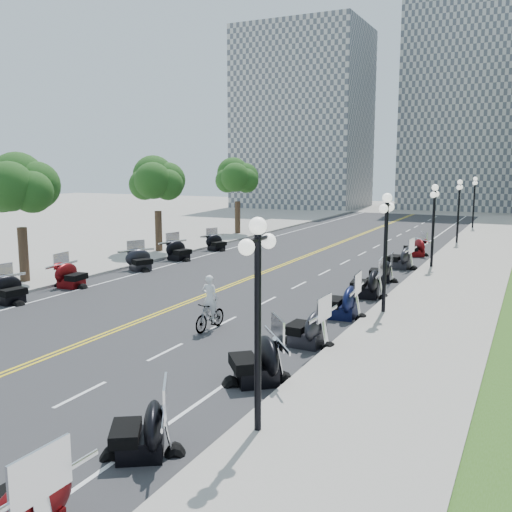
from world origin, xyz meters
The scene contains 50 objects.
ground centered at (0.00, 0.00, 0.00)m, with size 160.00×160.00×0.00m, color gray.
road centered at (0.00, 10.00, 0.00)m, with size 16.00×90.00×0.01m, color #333335.
centerline_yellow_a centered at (-0.12, 10.00, 0.01)m, with size 0.12×90.00×0.00m, color yellow.
centerline_yellow_b centered at (0.12, 10.00, 0.01)m, with size 0.12×90.00×0.00m, color yellow.
edge_line_north centered at (6.40, 10.00, 0.01)m, with size 0.12×90.00×0.00m, color white.
edge_line_south centered at (-6.40, 10.00, 0.01)m, with size 0.12×90.00×0.00m, color white.
lane_dash_4 centered at (3.20, -8.00, 0.01)m, with size 0.12×2.00×0.00m, color white.
lane_dash_5 centered at (3.20, -4.00, 0.01)m, with size 0.12×2.00×0.00m, color white.
lane_dash_6 centered at (3.20, 0.00, 0.01)m, with size 0.12×2.00×0.00m, color white.
lane_dash_7 centered at (3.20, 4.00, 0.01)m, with size 0.12×2.00×0.00m, color white.
lane_dash_8 centered at (3.20, 8.00, 0.01)m, with size 0.12×2.00×0.00m, color white.
lane_dash_9 centered at (3.20, 12.00, 0.01)m, with size 0.12×2.00×0.00m, color white.
lane_dash_10 centered at (3.20, 16.00, 0.01)m, with size 0.12×2.00×0.00m, color white.
lane_dash_11 centered at (3.20, 20.00, 0.01)m, with size 0.12×2.00×0.00m, color white.
lane_dash_12 centered at (3.20, 24.00, 0.01)m, with size 0.12×2.00×0.00m, color white.
lane_dash_13 centered at (3.20, 28.00, 0.01)m, with size 0.12×2.00×0.00m, color white.
lane_dash_14 centered at (3.20, 32.00, 0.01)m, with size 0.12×2.00×0.00m, color white.
lane_dash_15 centered at (3.20, 36.00, 0.01)m, with size 0.12×2.00×0.00m, color white.
lane_dash_16 centered at (3.20, 40.00, 0.01)m, with size 0.12×2.00×0.00m, color white.
lane_dash_17 centered at (3.20, 44.00, 0.01)m, with size 0.12×2.00×0.00m, color white.
lane_dash_18 centered at (3.20, 48.00, 0.01)m, with size 0.12×2.00×0.00m, color white.
lane_dash_19 centered at (3.20, 52.00, 0.01)m, with size 0.12×2.00×0.00m, color white.
sidewalk_north centered at (10.50, 10.00, 0.07)m, with size 5.00×90.00×0.15m, color #9E9991.
sidewalk_south centered at (-10.50, 10.00, 0.07)m, with size 5.00×90.00×0.15m, color #9E9991.
distant_block_a centered at (-18.00, 62.00, 13.00)m, with size 18.00×14.00×26.00m, color gray.
distant_block_b centered at (4.00, 68.00, 15.00)m, with size 16.00×12.00×30.00m, color gray.
street_lamp_1 centered at (8.60, -8.00, 2.60)m, with size 0.50×1.20×4.90m, color black, non-canonical shape.
street_lamp_2 centered at (8.60, 4.00, 2.60)m, with size 0.50×1.20×4.90m, color black, non-canonical shape.
street_lamp_3 centered at (8.60, 16.00, 2.60)m, with size 0.50×1.20×4.90m, color black, non-canonical shape.
street_lamp_4 centered at (8.60, 28.00, 2.60)m, with size 0.50×1.20×4.90m, color black, non-canonical shape.
street_lamp_5 centered at (8.60, 40.00, 2.60)m, with size 0.50×1.20×4.90m, color black, non-canonical shape.
tree_2 centered at (-10.00, 2.00, 4.75)m, with size 4.80×4.80×9.20m, color #235619, non-canonical shape.
tree_3 centered at (-10.00, 14.00, 4.75)m, with size 4.80×4.80×9.20m, color #235619, non-canonical shape.
tree_4 centered at (-10.00, 26.00, 4.75)m, with size 4.80×4.80×9.20m, color #235619, non-canonical shape.
motorcycle_n_2 centered at (6.75, -13.21, 0.75)m, with size 2.14×2.14×1.50m, color #590A0C, non-canonical shape.
motorcycle_n_3 centered at (6.74, -9.96, 0.68)m, with size 1.94×1.94×1.36m, color black, non-canonical shape.
motorcycle_n_4 centered at (7.14, -5.11, 0.78)m, with size 2.23×2.23×1.56m, color black, non-canonical shape.
motorcycle_n_5 centered at (7.23, -1.25, 0.75)m, with size 2.13×2.13×1.49m, color black, non-canonical shape.
motorcycle_n_6 centered at (7.16, 2.82, 0.78)m, with size 2.23×2.23×1.56m, color black, non-canonical shape.
motorcycle_n_7 centered at (7.10, 6.84, 0.77)m, with size 2.21×2.21×1.55m, color black, non-canonical shape.
motorcycle_n_8 centered at (6.80, 10.87, 0.65)m, with size 1.87×1.87×1.31m, color black, non-canonical shape.
motorcycle_n_9 centered at (6.89, 15.26, 0.77)m, with size 2.19×2.19×1.53m, color black, non-canonical shape.
motorcycle_n_10 centered at (6.78, 20.45, 0.69)m, with size 1.98×1.98×1.38m, color #590A0C, non-canonical shape.
motorcycle_s_5 centered at (-7.14, -1.45, 0.72)m, with size 2.04×2.04×1.43m, color black, non-canonical shape.
motorcycle_s_6 centered at (-7.10, 2.36, 0.72)m, with size 2.06×2.06×1.44m, color #590A0C, non-canonical shape.
motorcycle_s_7 centered at (-6.90, 7.80, 0.71)m, with size 2.03×2.03×1.42m, color black, non-canonical shape.
motorcycle_s_8 centered at (-6.88, 11.88, 0.73)m, with size 2.10×2.10×1.47m, color black, non-canonical shape.
motorcycle_s_9 centered at (-6.87, 16.78, 0.66)m, with size 1.89×1.89×1.32m, color black, non-canonical shape.
bicycle centered at (3.22, -1.10, 0.56)m, with size 0.52×1.86×1.12m, color #A51414.
cyclist_rider centered at (3.22, -1.10, 2.01)m, with size 0.65×0.43×1.79m, color white.
Camera 1 is at (14.04, -19.17, 6.22)m, focal length 40.00 mm.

